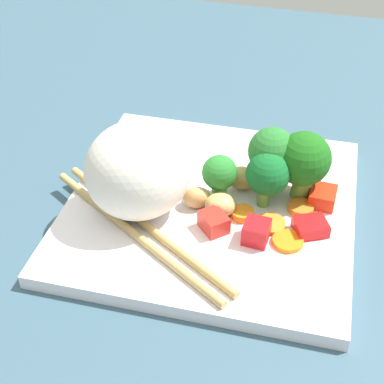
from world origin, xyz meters
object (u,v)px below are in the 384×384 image
(rice_mound, at_px, (138,170))
(square_plate, at_px, (211,207))
(carrot_slice_2, at_px, (301,208))
(broccoli_floret_1, at_px, (272,154))
(chopstick_pair, at_px, (139,229))

(rice_mound, bearing_deg, square_plate, -64.17)
(rice_mound, distance_m, carrot_slice_2, 0.16)
(broccoli_floret_1, bearing_deg, carrot_slice_2, -124.50)
(broccoli_floret_1, xyz_separation_m, carrot_slice_2, (-0.02, -0.04, -0.04))
(rice_mound, distance_m, chopstick_pair, 0.05)
(square_plate, height_order, chopstick_pair, chopstick_pair)
(carrot_slice_2, distance_m, chopstick_pair, 0.15)
(square_plate, height_order, carrot_slice_2, carrot_slice_2)
(square_plate, height_order, broccoli_floret_1, broccoli_floret_1)
(rice_mound, relative_size, carrot_slice_2, 4.02)
(square_plate, relative_size, rice_mound, 2.78)
(rice_mound, xyz_separation_m, broccoli_floret_1, (0.06, -0.11, -0.00))
(square_plate, relative_size, broccoli_floret_1, 3.92)
(chopstick_pair, bearing_deg, square_plate, 80.59)
(broccoli_floret_1, relative_size, carrot_slice_2, 2.85)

